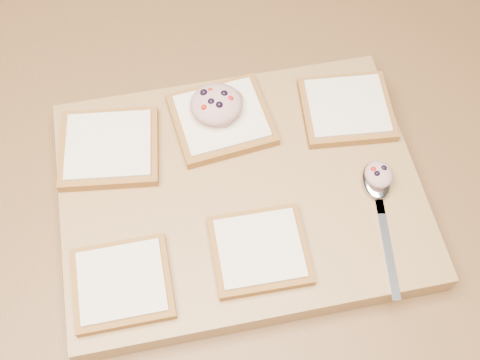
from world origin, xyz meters
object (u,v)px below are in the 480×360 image
(spoon, at_px, (378,190))
(cutting_board, at_px, (240,193))
(bread_far_center, at_px, (222,119))
(tuna_salad_dollop, at_px, (216,104))

(spoon, bearing_deg, cutting_board, 166.05)
(cutting_board, xyz_separation_m, spoon, (0.16, -0.04, 0.02))
(bread_far_center, bearing_deg, tuna_salad_dollop, 123.50)
(cutting_board, height_order, spoon, spoon)
(tuna_salad_dollop, bearing_deg, cutting_board, -84.60)
(spoon, bearing_deg, tuna_salad_dollop, 140.01)
(cutting_board, bearing_deg, bread_far_center, 92.97)
(bread_far_center, xyz_separation_m, spoon, (0.17, -0.14, -0.00))
(cutting_board, distance_m, bread_far_center, 0.10)
(cutting_board, distance_m, spoon, 0.17)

